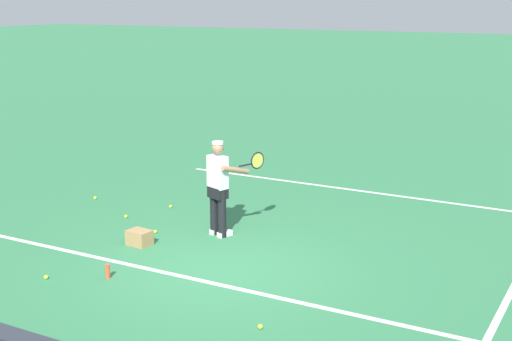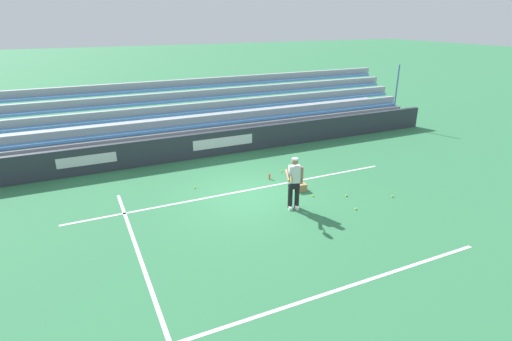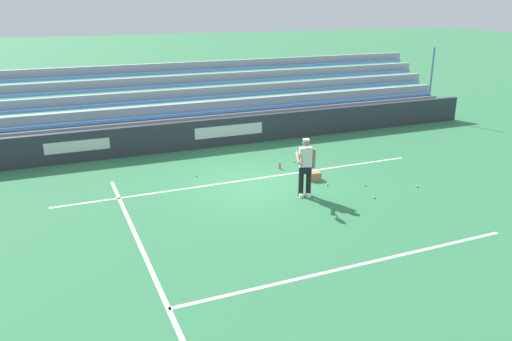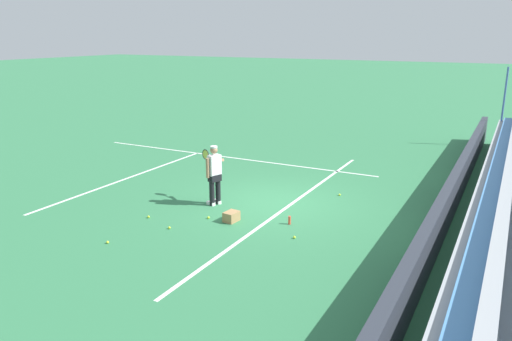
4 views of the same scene
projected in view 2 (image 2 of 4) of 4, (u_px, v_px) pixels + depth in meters
The scene contains 15 objects.
ground_plane at pixel (249, 196), 13.84m from camera, with size 160.00×160.00×0.00m, color #337A4C.
court_baseline_white at pixel (243, 191), 14.26m from camera, with size 12.00×0.10×0.01m, color white.
court_sideline_white at pixel (154, 298), 8.83m from camera, with size 0.10×12.00×0.01m, color white.
court_service_line_white at pixel (347, 287), 9.19m from camera, with size 8.22×0.10×0.01m, color white.
back_wall_sponsor_board at pixel (206, 145), 17.57m from camera, with size 24.73×0.25×1.10m.
bleacher_stand at pixel (191, 128), 19.37m from camera, with size 23.49×3.20×3.40m.
tennis_player at pixel (294, 183), 12.66m from camera, with size 0.81×0.93×1.71m.
ball_box_cardboard at pixel (300, 187), 14.25m from camera, with size 0.40×0.30×0.26m, color #A87F51.
tennis_ball_far_right at pixel (195, 187), 14.48m from camera, with size 0.07×0.07×0.07m, color #CCE533.
tennis_ball_near_player at pixel (392, 196), 13.77m from camera, with size 0.07×0.07×0.07m, color #CCE533.
tennis_ball_toward_net at pixel (313, 196), 13.80m from camera, with size 0.07×0.07×0.07m, color #CCE533.
tennis_ball_stray_back at pixel (346, 195), 13.82m from camera, with size 0.07×0.07×0.07m, color #CCE533.
tennis_ball_midcourt at pixel (282, 171), 16.01m from camera, with size 0.07×0.07×0.07m, color #CCE533.
tennis_ball_on_baseline at pixel (356, 209), 12.86m from camera, with size 0.07×0.07×0.07m, color #CCE533.
water_bottle at pixel (269, 176), 15.26m from camera, with size 0.07×0.07×0.22m, color #EA4C33.
Camera 2 is at (5.13, 11.50, 5.82)m, focal length 28.00 mm.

